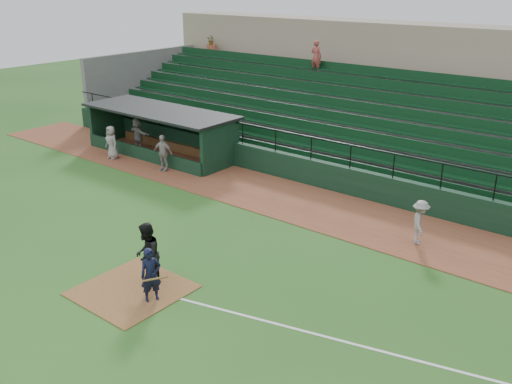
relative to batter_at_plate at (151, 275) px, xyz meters
The scene contains 12 objects.
ground 1.58m from the batter_at_plate, 132.76° to the left, with size 90.00×90.00×0.00m, color #295C1E.
warning_track 9.07m from the batter_at_plate, 95.80° to the left, with size 40.00×4.00×0.03m, color brown.
home_plate_dirt 1.23m from the batter_at_plate, behind, with size 3.00×3.00×0.03m, color brown.
foul_line 7.46m from the batter_at_plate, 17.15° to the left, with size 18.00×0.09×0.01m, color white.
stadium_structure 17.53m from the batter_at_plate, 92.99° to the left, with size 38.00×13.08×6.40m.
dugout 15.00m from the batter_at_plate, 135.31° to the left, with size 8.90×3.20×2.42m.
batter_at_plate is the anchor object (origin of this frame).
umpire 0.99m from the batter_at_plate, 144.67° to the left, with size 0.99×0.77×2.03m, color black.
runner 9.55m from the batter_at_plate, 61.86° to the left, with size 1.04×0.60×1.61m, color gray.
dugout_player_a 11.89m from the batter_at_plate, 135.83° to the left, with size 1.05×0.44×1.78m, color #A39E99.
dugout_player_b 14.43m from the batter_at_plate, 146.53° to the left, with size 0.84×0.55×1.72m, color gray.
dugout_player_c 15.55m from the batter_at_plate, 141.04° to the left, with size 1.70×0.54×1.83m, color #99948F.
Camera 1 is at (12.21, -10.25, 8.89)m, focal length 39.56 mm.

